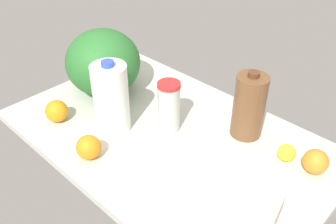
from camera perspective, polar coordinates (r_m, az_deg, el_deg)
name	(u,v)px	position (r cm, az deg, el deg)	size (l,w,h in cm)	color
countertop	(168,137)	(140.51, 0.00, -3.84)	(120.00, 76.00, 3.00)	beige
tumbler_cup	(169,106)	(136.57, 0.14, 0.85)	(8.41, 8.41, 19.83)	silver
egg_carton	(229,195)	(114.21, 9.26, -12.40)	(29.70, 11.55, 6.89)	beige
chocolate_milk_jug	(249,106)	(135.87, 12.24, 0.89)	(11.39, 11.39, 25.95)	brown
milk_jug	(111,98)	(136.51, -8.66, 2.09)	(12.95, 12.95, 28.21)	white
watermelon	(103,62)	(159.95, -9.86, 7.44)	(31.17, 31.17, 27.80)	#2A6E2E
orange_far_back	(316,162)	(131.04, 21.57, -7.03)	(8.28, 8.28, 8.28)	orange
orange_beside_bowl	(89,147)	(129.93, -12.00, -5.27)	(8.55, 8.55, 8.55)	orange
lemon_near_front	(287,153)	(133.11, 17.62, -5.92)	(6.03, 6.03, 6.03)	yellow
orange_loose	(57,111)	(150.17, -16.60, 0.12)	(8.64, 8.64, 8.64)	orange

